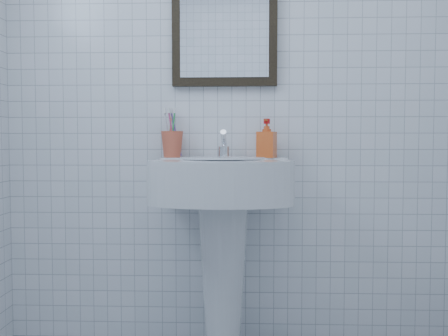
{
  "coord_description": "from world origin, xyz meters",
  "views": [
    {
      "loc": [
        0.06,
        -1.22,
        0.97
      ],
      "look_at": [
        -0.02,
        0.86,
        0.86
      ],
      "focal_mm": 40.0,
      "sensor_mm": 36.0,
      "label": 1
    }
  ],
  "objects": [
    {
      "name": "wall_back",
      "position": [
        0.0,
        1.2,
        1.25
      ],
      "size": [
        2.2,
        0.02,
        2.5
      ],
      "primitive_type": "cube",
      "color": "white",
      "rests_on": "ground"
    },
    {
      "name": "washbasin",
      "position": [
        -0.03,
        0.99,
        0.61
      ],
      "size": [
        0.59,
        0.43,
        0.91
      ],
      "color": "silver",
      "rests_on": "ground"
    },
    {
      "name": "faucet",
      "position": [
        -0.03,
        1.09,
        0.95
      ],
      "size": [
        0.05,
        0.11,
        0.13
      ],
      "color": "silver",
      "rests_on": "washbasin"
    },
    {
      "name": "toothbrush_cup",
      "position": [
        -0.28,
        1.12,
        0.96
      ],
      "size": [
        0.12,
        0.12,
        0.12
      ],
      "primitive_type": null,
      "rotation": [
        0.0,
        0.0,
        -0.18
      ],
      "color": "#CA5538",
      "rests_on": "washbasin"
    },
    {
      "name": "soap_dispenser",
      "position": [
        0.16,
        1.11,
        0.99
      ],
      "size": [
        0.1,
        0.1,
        0.18
      ],
      "primitive_type": "imported",
      "rotation": [
        0.0,
        0.0,
        -0.3
      ],
      "color": "red",
      "rests_on": "washbasin"
    },
    {
      "name": "wall_mirror",
      "position": [
        -0.03,
        1.18,
        1.55
      ],
      "size": [
        0.5,
        0.04,
        0.62
      ],
      "color": "black",
      "rests_on": "wall_back"
    }
  ]
}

